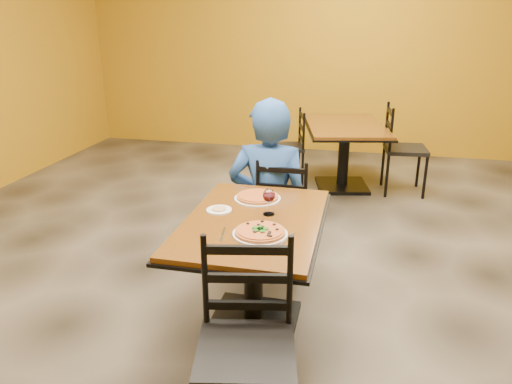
% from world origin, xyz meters
% --- Properties ---
extents(floor, '(7.00, 8.00, 0.01)m').
position_xyz_m(floor, '(0.00, 0.00, 0.00)').
color(floor, black).
rests_on(floor, ground).
extents(wall_back, '(7.00, 0.01, 3.00)m').
position_xyz_m(wall_back, '(0.00, 4.00, 1.50)').
color(wall_back, '#A27012').
rests_on(wall_back, ground).
extents(table_main, '(0.83, 1.23, 0.75)m').
position_xyz_m(table_main, '(0.00, -0.50, 0.56)').
color(table_main, brown).
rests_on(table_main, floor).
extents(table_second, '(1.11, 1.43, 0.75)m').
position_xyz_m(table_second, '(0.40, 2.36, 0.56)').
color(table_second, brown).
rests_on(table_second, floor).
extents(chair_main_near, '(0.52, 0.52, 0.97)m').
position_xyz_m(chair_main_near, '(0.17, -1.39, 0.49)').
color(chair_main_near, black).
rests_on(chair_main_near, floor).
extents(chair_main_far, '(0.40, 0.40, 0.89)m').
position_xyz_m(chair_main_far, '(0.04, 0.45, 0.45)').
color(chair_main_far, black).
rests_on(chair_main_far, floor).
extents(chair_second_left, '(0.49, 0.49, 0.88)m').
position_xyz_m(chair_second_left, '(-0.27, 2.36, 0.44)').
color(chair_second_left, black).
rests_on(chair_second_left, floor).
extents(chair_second_right, '(0.49, 0.49, 0.99)m').
position_xyz_m(chair_second_right, '(1.08, 2.36, 0.50)').
color(chair_second_right, black).
rests_on(chair_second_right, floor).
extents(diner, '(0.66, 0.45, 1.34)m').
position_xyz_m(diner, '(-0.08, 0.39, 0.67)').
color(diner, navy).
rests_on(diner, floor).
extents(plate_main, '(0.31, 0.31, 0.01)m').
position_xyz_m(plate_main, '(0.09, -0.71, 0.76)').
color(plate_main, white).
rests_on(plate_main, table_main).
extents(pizza_main, '(0.28, 0.28, 0.02)m').
position_xyz_m(pizza_main, '(0.09, -0.71, 0.77)').
color(pizza_main, maroon).
rests_on(pizza_main, plate_main).
extents(plate_far, '(0.31, 0.31, 0.01)m').
position_xyz_m(plate_far, '(-0.05, -0.17, 0.76)').
color(plate_far, white).
rests_on(plate_far, table_main).
extents(pizza_far, '(0.28, 0.28, 0.02)m').
position_xyz_m(pizza_far, '(-0.05, -0.17, 0.77)').
color(pizza_far, '#C76C26').
rests_on(pizza_far, plate_far).
extents(side_plate, '(0.16, 0.16, 0.01)m').
position_xyz_m(side_plate, '(-0.24, -0.42, 0.76)').
color(side_plate, white).
rests_on(side_plate, table_main).
extents(dip, '(0.09, 0.09, 0.01)m').
position_xyz_m(dip, '(-0.24, -0.42, 0.76)').
color(dip, tan).
rests_on(dip, side_plate).
extents(wine_glass, '(0.08, 0.08, 0.18)m').
position_xyz_m(wine_glass, '(0.08, -0.41, 0.84)').
color(wine_glass, white).
rests_on(wine_glass, table_main).
extents(fork, '(0.05, 0.19, 0.00)m').
position_xyz_m(fork, '(-0.12, -0.75, 0.75)').
color(fork, silver).
rests_on(fork, table_main).
extents(knife, '(0.07, 0.21, 0.00)m').
position_xyz_m(knife, '(0.24, -0.74, 0.75)').
color(knife, silver).
rests_on(knife, table_main).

